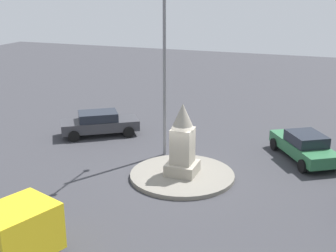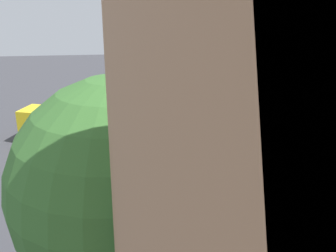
# 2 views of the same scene
# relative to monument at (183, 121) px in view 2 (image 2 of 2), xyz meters

# --- Properties ---
(ground_plane) EXTENTS (80.00, 80.00, 0.00)m
(ground_plane) POSITION_rel_monument_xyz_m (0.00, 0.00, -1.72)
(ground_plane) COLOR #38383D
(traffic_island) EXTENTS (4.80, 4.80, 0.19)m
(traffic_island) POSITION_rel_monument_xyz_m (0.00, 0.00, -1.62)
(traffic_island) COLOR gray
(traffic_island) RESTS_ON ground
(monument) EXTENTS (1.35, 1.35, 3.31)m
(monument) POSITION_rel_monument_xyz_m (0.00, 0.00, 0.00)
(monument) COLOR #9E9687
(monument) RESTS_ON traffic_island
(streetlamp) EXTENTS (3.03, 0.28, 8.91)m
(streetlamp) POSITION_rel_monument_xyz_m (-2.42, -1.77, 3.60)
(streetlamp) COLOR slate
(streetlamp) RESTS_ON ground
(car_dark_grey_parked_right) EXTENTS (3.88, 4.61, 1.41)m
(car_dark_grey_parked_right) POSITION_rel_monument_xyz_m (-4.06, -6.48, -0.98)
(car_dark_grey_parked_right) COLOR #38383D
(car_dark_grey_parked_right) RESTS_ON ground
(car_green_parked_left) EXTENTS (4.65, 3.79, 1.43)m
(car_green_parked_left) POSITION_rel_monument_xyz_m (-4.20, 5.05, -0.99)
(car_green_parked_left) COLOR #2D6B42
(car_green_parked_left) RESTS_ON ground
(car_blue_far_side) EXTENTS (4.14, 2.68, 1.49)m
(car_blue_far_side) POSITION_rel_monument_xyz_m (1.26, 8.38, -0.96)
(car_blue_far_side) COLOR #2D479E
(car_blue_far_side) RESTS_ON ground
(truck_yellow_passing) EXTENTS (4.02, 6.35, 1.99)m
(truck_yellow_passing) POSITION_rel_monument_xyz_m (7.72, -3.72, -0.77)
(truck_yellow_passing) COLOR yellow
(truck_yellow_passing) RESTS_ON ground
(tree_mid_cluster) EXTENTS (4.59, 4.59, 6.77)m
(tree_mid_cluster) POSITION_rel_monument_xyz_m (3.42, 12.45, 2.75)
(tree_mid_cluster) COLOR brown
(tree_mid_cluster) RESTS_ON ground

